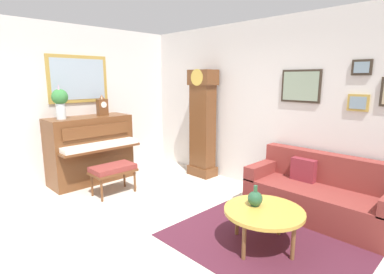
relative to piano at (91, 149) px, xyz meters
The scene contains 12 objects.
ground_plane 2.36m from the piano, 10.81° to the right, with size 6.40×6.00×0.10m, color beige.
wall_left 0.98m from the piano, 131.47° to the right, with size 0.13×4.90×2.80m.
wall_back 3.10m from the piano, 41.26° to the left, with size 5.30×0.13×2.80m.
area_rug 3.46m from the piano, ahead, with size 2.10×1.50×0.01m, color #4C1E2D.
piano is the anchor object (origin of this frame).
piano_bench 0.86m from the piano, ahead, with size 0.42×0.70×0.48m.
grandfather_clock 2.10m from the piano, 55.14° to the left, with size 0.52×0.34×2.03m.
couch 3.87m from the piano, 23.55° to the left, with size 1.90×0.80×0.84m.
coffee_table 3.43m from the piano, ahead, with size 0.88×0.88×0.44m.
mantel_clock 0.81m from the piano, 89.58° to the left, with size 0.13×0.18×0.38m.
flower_vase 1.02m from the piano, 89.81° to the right, with size 0.26×0.26×0.58m.
green_jug 3.30m from the piano, ahead, with size 0.17×0.17×0.24m.
Camera 1 is at (2.82, -1.96, 1.86)m, focal length 27.97 mm.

